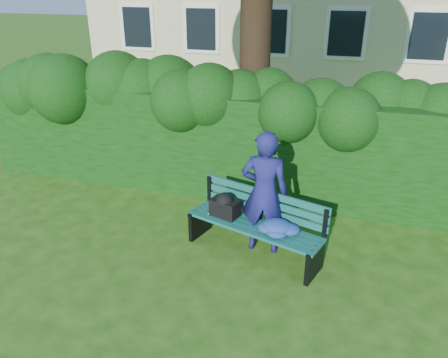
% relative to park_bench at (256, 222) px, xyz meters
% --- Properties ---
extents(ground, '(80.00, 80.00, 0.00)m').
position_rel_park_bench_xyz_m(ground, '(-0.55, -0.30, -0.50)').
color(ground, '#214E0F').
rests_on(ground, ground).
extents(hedge, '(10.00, 1.00, 1.80)m').
position_rel_park_bench_xyz_m(hedge, '(-0.55, 1.90, 0.40)').
color(hedge, black).
rests_on(hedge, ground).
extents(park_bench, '(2.01, 1.11, 0.89)m').
position_rel_park_bench_xyz_m(park_bench, '(0.00, 0.00, 0.00)').
color(park_bench, '#0D4436').
rests_on(park_bench, ground).
extents(man_reading, '(0.67, 0.46, 1.78)m').
position_rel_park_bench_xyz_m(man_reading, '(0.07, 0.14, 0.39)').
color(man_reading, navy).
rests_on(man_reading, ground).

